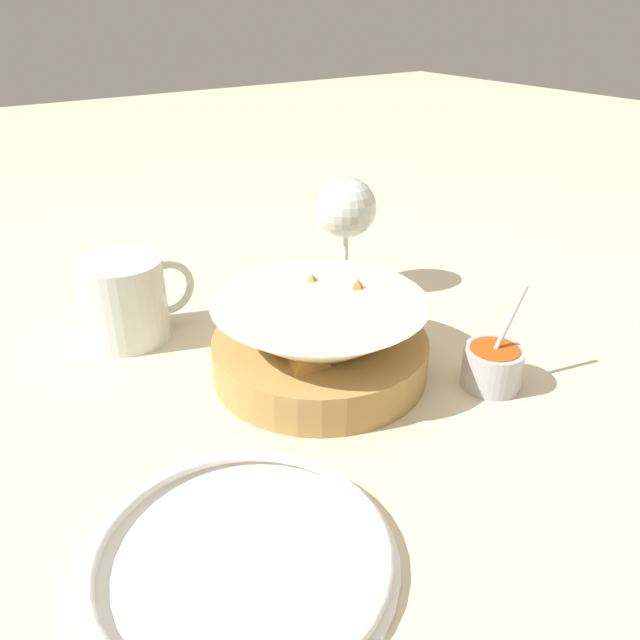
{
  "coord_description": "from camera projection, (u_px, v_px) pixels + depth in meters",
  "views": [
    {
      "loc": [
        -0.34,
        -0.48,
        0.35
      ],
      "look_at": [
        -0.02,
        -0.02,
        0.06
      ],
      "focal_mm": 35.0,
      "sensor_mm": 36.0,
      "label": 1
    }
  ],
  "objects": [
    {
      "name": "wine_glass",
      "position": [
        346.0,
        212.0,
        0.78
      ],
      "size": [
        0.08,
        0.08,
        0.15
      ],
      "color": "silver",
      "rests_on": "ground_plane"
    },
    {
      "name": "sauce_cup",
      "position": [
        492.0,
        365.0,
        0.62
      ],
      "size": [
        0.07,
        0.06,
        0.1
      ],
      "color": "#B7B7BC",
      "rests_on": "ground_plane"
    },
    {
      "name": "ground_plane",
      "position": [
        326.0,
        356.0,
        0.68
      ],
      "size": [
        4.0,
        4.0,
        0.0
      ],
      "primitive_type": "plane",
      "color": "beige"
    },
    {
      "name": "food_basket",
      "position": [
        320.0,
        340.0,
        0.64
      ],
      "size": [
        0.22,
        0.22,
        0.09
      ],
      "color": "#B2894C",
      "rests_on": "ground_plane"
    },
    {
      "name": "beer_mug",
      "position": [
        126.0,
        303.0,
        0.7
      ],
      "size": [
        0.13,
        0.09,
        0.09
      ],
      "color": "silver",
      "rests_on": "ground_plane"
    },
    {
      "name": "side_plate",
      "position": [
        242.0,
        557.0,
        0.43
      ],
      "size": [
        0.22,
        0.22,
        0.01
      ],
      "color": "white",
      "rests_on": "ground_plane"
    }
  ]
}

